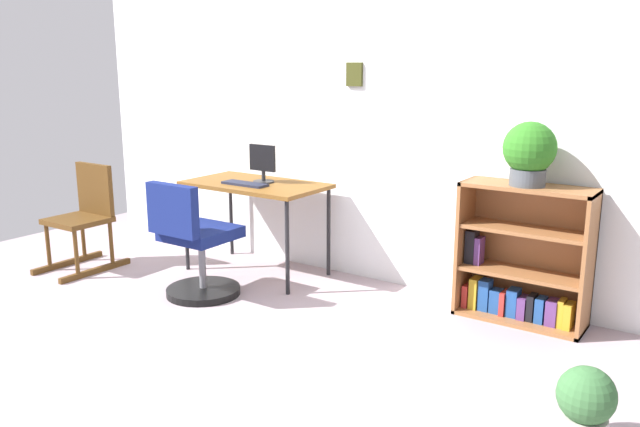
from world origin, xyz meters
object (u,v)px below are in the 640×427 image
Objects in this scene: desk at (256,190)px; potted_plant_on_shelf at (529,152)px; office_chair at (195,248)px; monitor at (263,164)px; bookshelf_low at (522,261)px; keyboard at (245,184)px; potted_plant_floor at (586,403)px; rocking_chair at (85,216)px.

desk is 2.05m from potted_plant_on_shelf.
monitor is at bearing 86.93° from office_chair.
potted_plant_on_shelf is at bearing 4.00° from monitor.
bookshelf_low is 2.25× the size of potted_plant_on_shelf.
bookshelf_low is (1.99, 0.35, -0.34)m from keyboard.
keyboard reaches higher than potted_plant_floor.
office_chair is (0.01, -0.67, -0.30)m from desk.
keyboard is at bearing 24.64° from rocking_chair.
potted_plant_on_shelf is (3.20, 0.84, 0.66)m from rocking_chair.
monitor reaches higher than desk.
desk is 2.92× the size of keyboard.
keyboard is 2.05m from bookshelf_low.
rocking_chair is (-1.21, -0.00, 0.07)m from office_chair.
office_chair is 2.14× the size of potted_plant_on_shelf.
bookshelf_low is 0.70m from potted_plant_on_shelf.
rocking_chair is at bearing -164.30° from bookshelf_low.
monitor is 2.90m from potted_plant_floor.
monitor is 0.21m from keyboard.
desk is 1.30× the size of rocking_chair.
desk is 3.11× the size of potted_plant_floor.
monitor reaches higher than bookshelf_low.
desk is 2.77× the size of potted_plant_on_shelf.
office_chair is 2.28m from potted_plant_on_shelf.
bookshelf_low is (1.95, 0.19, -0.48)m from monitor.
rocking_chair is at bearing 175.08° from potted_plant_floor.
monitor is 0.75× the size of potted_plant_on_shelf.
potted_plant_floor is at bearing -61.34° from bookshelf_low.
rocking_chair is 2.12× the size of potted_plant_on_shelf.
office_chair reaches higher than keyboard.
potted_plant_on_shelf is 1.62m from potted_plant_floor.
bookshelf_low is at bearing 5.60° from monitor.
bookshelf_low reaches higher than keyboard.
office_chair is 1.01× the size of rocking_chair.
desk is at bearing -139.22° from monitor.
potted_plant_on_shelf reaches higher than keyboard.
potted_plant_floor is (2.66, -1.00, -0.47)m from desk.
desk is at bearing 159.42° from potted_plant_floor.
office_chair is at bearing -89.42° from desk.
rocking_chair is at bearing -165.24° from potted_plant_on_shelf.
bookshelf_low is (3.19, 0.90, -0.04)m from rocking_chair.
monitor is 0.35× the size of office_chair.
rocking_chair reaches higher than potted_plant_floor.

